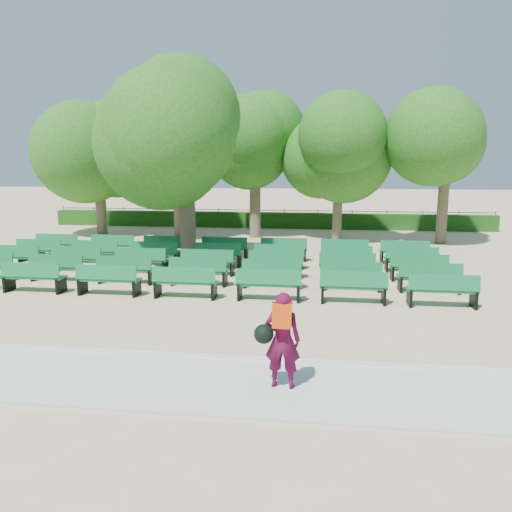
{
  "coord_description": "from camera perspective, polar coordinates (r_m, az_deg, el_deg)",
  "views": [
    {
      "loc": [
        3.13,
        -15.28,
        3.8
      ],
      "look_at": [
        1.28,
        -1.0,
        1.1
      ],
      "focal_mm": 35.0,
      "sensor_mm": 36.0,
      "label": 1
    }
  ],
  "objects": [
    {
      "name": "paving",
      "position": [
        9.28,
        -13.41,
        -13.65
      ],
      "size": [
        30.0,
        2.2,
        0.06
      ],
      "primitive_type": "cube",
      "color": "silver",
      "rests_on": "ground"
    },
    {
      "name": "person",
      "position": [
        8.43,
        2.87,
        -9.4
      ],
      "size": [
        0.79,
        0.48,
        1.66
      ],
      "rotation": [
        0.0,
        0.0,
        3.07
      ],
      "color": "#4A0A29",
      "rests_on": "ground"
    },
    {
      "name": "bench_array",
      "position": [
        17.23,
        -5.39,
        -1.85
      ],
      "size": [
        1.85,
        0.69,
        1.15
      ],
      "rotation": [
        0.0,
        0.0,
        -0.07
      ],
      "color": "#136F38",
      "rests_on": "ground"
    },
    {
      "name": "curb",
      "position": [
        10.27,
        -11.12,
        -11.01
      ],
      "size": [
        30.0,
        0.12,
        0.1
      ],
      "primitive_type": "cube",
      "color": "silver",
      "rests_on": "ground"
    },
    {
      "name": "tree_line",
      "position": [
        25.76,
        0.3,
        2.13
      ],
      "size": [
        21.8,
        6.8,
        7.04
      ],
      "primitive_type": null,
      "color": "#29691C",
      "rests_on": "ground"
    },
    {
      "name": "fence",
      "position": [
        30.09,
        1.33,
        3.36
      ],
      "size": [
        26.0,
        0.1,
        1.02
      ],
      "primitive_type": null,
      "color": "black",
      "rests_on": "ground"
    },
    {
      "name": "tree_among",
      "position": [
        18.48,
        -8.06,
        13.7
      ],
      "size": [
        5.01,
        5.01,
        7.12
      ],
      "color": "brown",
      "rests_on": "ground"
    },
    {
      "name": "hedge",
      "position": [
        29.64,
        1.26,
        4.12
      ],
      "size": [
        26.0,
        0.7,
        0.9
      ],
      "primitive_type": "cube",
      "color": "#1A4A13",
      "rests_on": "ground"
    },
    {
      "name": "ground",
      "position": [
        16.06,
        -4.09,
        -3.1
      ],
      "size": [
        120.0,
        120.0,
        0.0
      ],
      "primitive_type": "plane",
      "color": "tan"
    }
  ]
}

